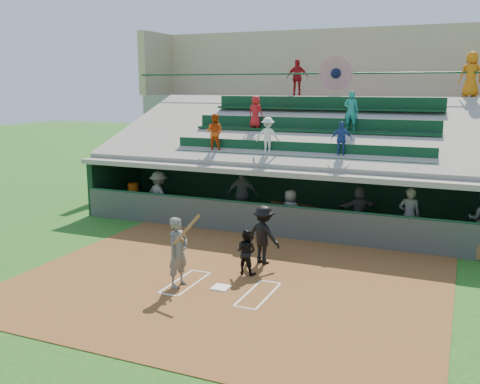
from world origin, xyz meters
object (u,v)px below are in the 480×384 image
at_px(catcher, 246,252).
at_px(white_table, 135,202).
at_px(water_cooler, 133,188).
at_px(home_plate, 221,288).
at_px(batter_at_plate, 178,252).

relative_size(catcher, white_table, 1.50).
relative_size(white_table, water_cooler, 1.98).
relative_size(home_plate, catcher, 0.35).
distance_m(home_plate, white_table, 9.34).
relative_size(batter_at_plate, water_cooler, 4.66).
bearing_deg(white_table, batter_at_plate, -55.56).
height_order(home_plate, batter_at_plate, batter_at_plate).
distance_m(catcher, white_table, 8.67).
distance_m(home_plate, catcher, 1.40).
bearing_deg(water_cooler, batter_at_plate, -48.47).
bearing_deg(batter_at_plate, home_plate, 14.43).
relative_size(home_plate, batter_at_plate, 0.22).
bearing_deg(white_table, water_cooler, -139.37).
relative_size(batter_at_plate, catcher, 1.57).
xyz_separation_m(batter_at_plate, catcher, (1.24, 1.52, -0.29)).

